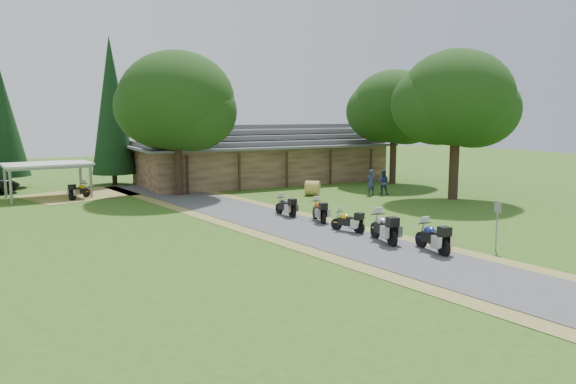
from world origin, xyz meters
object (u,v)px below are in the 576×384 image
hay_bale (313,188)px  motorcycle_row_a (432,236)px  lodge (262,153)px  motorcycle_row_d (319,210)px  motorcycle_row_b (384,226)px  motorcycle_carport_a (79,190)px  motorcycle_row_e (286,205)px  motorcycle_row_c (348,220)px  carport (48,180)px

hay_bale → motorcycle_row_a: bearing=-103.1°
lodge → motorcycle_row_a: lodge is taller
motorcycle_row_d → motorcycle_row_b: bearing=-165.7°
hay_bale → lodge: bearing=87.7°
motorcycle_carport_a → hay_bale: size_ratio=1.70×
lodge → motorcycle_row_b: 23.74m
motorcycle_row_b → motorcycle_row_a: bearing=-152.2°
motorcycle_row_d → motorcycle_row_e: bearing=33.8°
lodge → motorcycle_row_e: bearing=-110.6°
motorcycle_row_a → motorcycle_row_c: motorcycle_row_a is taller
motorcycle_row_a → motorcycle_row_e: motorcycle_row_a is taller
motorcycle_row_c → hay_bale: motorcycle_row_c is taller
lodge → carport: (-16.94, -1.57, -1.25)m
motorcycle_row_d → carport: bearing=51.0°
motorcycle_row_c → lodge: bearing=-34.9°
motorcycle_row_b → motorcycle_row_d: bearing=11.2°
motorcycle_row_e → motorcycle_carport_a: motorcycle_carport_a is taller
motorcycle_row_a → motorcycle_carport_a: motorcycle_row_a is taller
carport → hay_bale: (16.57, -7.54, -0.67)m
motorcycle_row_b → motorcycle_row_e: (-0.84, 7.87, -0.13)m
motorcycle_row_a → hay_bale: bearing=-6.2°
motorcycle_row_c → motorcycle_carport_a: 20.10m
carport → motorcycle_carport_a: size_ratio=3.09×
carport → motorcycle_row_c: carport is taller
carport → hay_bale: carport is taller
motorcycle_row_e → hay_bale: bearing=-45.8°
motorcycle_row_a → motorcycle_row_d: bearing=12.2°
motorcycle_carport_a → hay_bale: 15.93m
motorcycle_row_b → hay_bale: motorcycle_row_b is taller
lodge → motorcycle_carport_a: size_ratio=12.01×
motorcycle_row_c → hay_bale: 12.37m
lodge → motorcycle_carport_a: bearing=-168.3°
motorcycle_row_a → hay_bale: motorcycle_row_a is taller
motorcycle_row_c → motorcycle_carport_a: size_ratio=0.96×
motorcycle_row_e → motorcycle_row_a: bearing=-176.1°
motorcycle_row_b → motorcycle_row_d: 5.57m
motorcycle_row_c → motorcycle_carport_a: bearing=9.1°
lodge → carport: 17.06m
motorcycle_row_b → hay_bale: bearing=-6.9°
motorcycle_row_c → motorcycle_row_b: bearing=162.8°
motorcycle_row_b → carport: bearing=40.1°
motorcycle_row_b → lodge: bearing=-1.0°
lodge → motorcycle_row_e: 16.44m
motorcycle_row_e → motorcycle_row_c: bearing=-177.5°
carport → lodge: bearing=0.6°
motorcycle_row_a → motorcycle_row_c: (-0.89, 4.98, -0.11)m
motorcycle_row_d → motorcycle_row_e: motorcycle_row_d is taller
motorcycle_row_b → motorcycle_row_d: (-0.02, 5.57, -0.09)m
carport → motorcycle_row_d: size_ratio=2.95×
lodge → hay_bale: bearing=-92.3°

